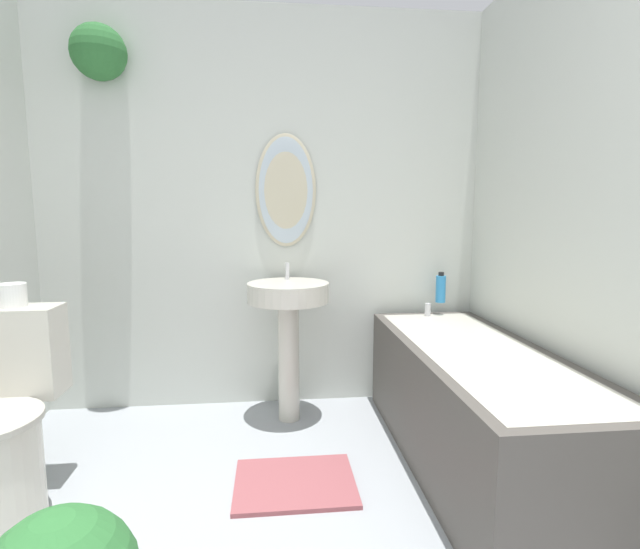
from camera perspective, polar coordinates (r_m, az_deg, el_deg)
The scene contains 7 objects.
wall_back at distance 2.88m, azimuth -7.95°, elevation 8.71°, with size 2.77×0.30×2.40m.
wall_right at distance 2.02m, azimuth 34.67°, elevation 6.41°, with size 0.06×2.75×2.40m.
pedestal_sink at distance 2.65m, azimuth -3.91°, elevation -4.83°, with size 0.46×0.46×0.91m.
bathtub at distance 2.38m, azimuth 18.66°, elevation -15.01°, with size 0.63×1.63×0.65m.
shampoo_bottle at distance 2.96m, azimuth 14.63°, elevation -1.67°, with size 0.06×0.06×0.19m.
bath_mat at distance 2.25m, azimuth -3.10°, elevation -24.23°, with size 0.53×0.41×0.02m.
toilet_paper_roll at distance 2.34m, azimuth -33.67°, elevation -2.14°, with size 0.11×0.11×0.10m.
Camera 1 is at (0.05, -0.23, 1.19)m, focal length 26.00 mm.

